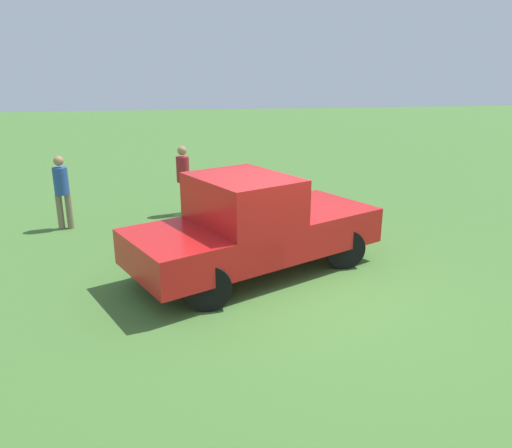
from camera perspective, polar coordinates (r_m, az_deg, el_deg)
ground_plane at (r=8.14m, az=5.00°, el=-7.72°), size 80.00×80.00×0.00m
pickup_truck at (r=8.45m, az=-0.64°, el=-0.05°), size 4.84×3.57×1.79m
person_bystander at (r=11.77m, az=-21.84°, el=3.90°), size 0.34×0.33×1.68m
person_visitor at (r=12.21m, az=-8.55°, el=5.57°), size 0.36×0.36×1.72m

